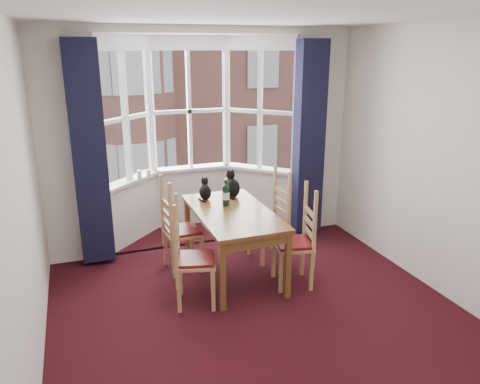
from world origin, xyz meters
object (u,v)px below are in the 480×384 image
cat_right (232,186)px  candle_tall (139,174)px  wine_bottle (226,194)px  chair_left_far (175,233)px  cat_left (205,191)px  dining_table (233,218)px  chair_left_near (187,261)px  chair_right_near (301,244)px  chair_right_far (275,222)px  candle_short (148,174)px

cat_right → candle_tall: (-1.01, 0.87, 0.02)m
wine_bottle → candle_tall: 1.44m
chair_left_far → cat_left: (0.43, 0.19, 0.41)m
dining_table → chair_left_near: chair_left_near is taller
chair_left_near → chair_left_far: (0.05, 0.78, 0.00)m
dining_table → chair_left_near: (-0.65, -0.46, -0.22)m
chair_right_near → cat_left: (-0.81, 0.98, 0.41)m
dining_table → chair_right_far: 0.73m
cat_right → candle_short: (-0.89, 0.90, 0.01)m
chair_right_near → candle_short: bearing=125.6°
chair_left_near → cat_left: (0.48, 0.97, 0.41)m
candle_tall → candle_short: size_ratio=1.13×
chair_left_near → chair_right_near: same height
cat_left → dining_table: bearing=-70.8°
dining_table → chair_left_near: 0.83m
dining_table → candle_tall: bearing=121.2°
chair_right_far → cat_right: size_ratio=2.73×
chair_left_near → candle_tall: bearing=95.7°
chair_left_far → candle_short: candle_short is taller
cat_right → candle_short: 1.26m
chair_right_near → cat_right: bearing=115.1°
chair_right_near → candle_short: 2.35m
chair_left_near → cat_left: size_ratio=3.34×
chair_left_far → chair_right_far: same height
cat_left → chair_left_near: bearing=-116.2°
chair_left_far → cat_right: bearing=14.3°
chair_right_far → candle_tall: bearing=143.0°
cat_right → chair_left_near: bearing=-130.3°
cat_left → cat_right: size_ratio=0.82×
chair_left_far → cat_right: (0.78, 0.20, 0.44)m
dining_table → wine_bottle: size_ratio=4.75×
chair_left_near → wine_bottle: (0.64, 0.66, 0.45)m
chair_right_near → wine_bottle: bearing=134.1°
dining_table → chair_right_far: bearing=22.3°
chair_right_near → cat_right: (-0.46, 0.98, 0.44)m
chair_left_near → cat_left: 1.16m
candle_short → chair_right_near: bearing=-54.4°
cat_left → cat_right: bearing=0.8°
candle_short → dining_table: bearing=-63.2°
chair_left_near → dining_table: bearing=35.1°
dining_table → chair_left_far: size_ratio=1.67×
chair_right_far → cat_right: 0.69m
dining_table → cat_left: (-0.18, 0.51, 0.19)m
chair_right_far → cat_right: cat_right is taller
dining_table → candle_short: 1.60m
cat_right → candle_short: size_ratio=3.27×
chair_left_near → cat_right: size_ratio=2.73×
cat_right → chair_right_near: bearing=-64.9°
cat_right → wine_bottle: cat_right is taller
chair_right_far → candle_tall: candle_tall is taller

